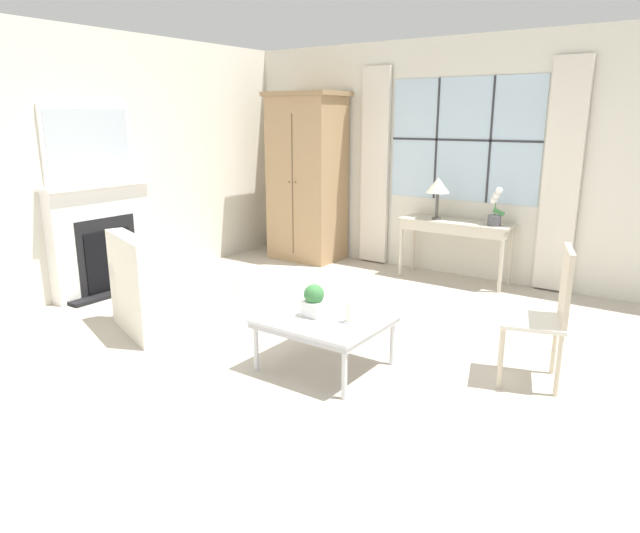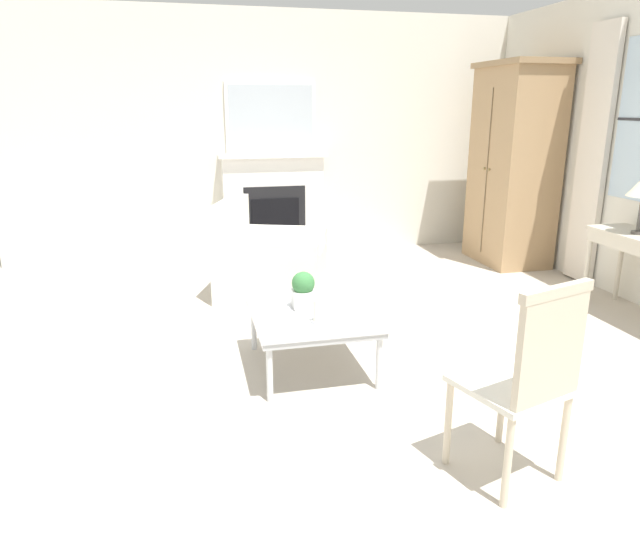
# 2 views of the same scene
# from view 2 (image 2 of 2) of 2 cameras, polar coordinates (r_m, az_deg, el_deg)

# --- Properties ---
(ground_plane) EXTENTS (14.00, 14.00, 0.00)m
(ground_plane) POSITION_cam_2_polar(r_m,az_deg,el_deg) (4.25, 0.90, -8.55)
(ground_plane) COLOR #BCB2A3
(wall_left) EXTENTS (0.06, 7.20, 2.80)m
(wall_left) POSITION_cam_2_polar(r_m,az_deg,el_deg) (6.96, -0.41, 12.90)
(wall_left) COLOR silver
(wall_left) RESTS_ON ground_plane
(fireplace) EXTENTS (0.34, 1.26, 2.02)m
(fireplace) POSITION_cam_2_polar(r_m,az_deg,el_deg) (6.82, -4.66, 6.79)
(fireplace) COLOR black
(fireplace) RESTS_ON ground_plane
(armoire) EXTENTS (1.00, 0.70, 2.21)m
(armoire) POSITION_cam_2_polar(r_m,az_deg,el_deg) (6.81, 18.79, 9.58)
(armoire) COLOR tan
(armoire) RESTS_ON ground_plane
(armchair_upholstered) EXTENTS (1.15, 1.20, 0.90)m
(armchair_upholstered) POSITION_cam_2_polar(r_m,az_deg,el_deg) (5.46, -5.16, 0.19)
(armchair_upholstered) COLOR silver
(armchair_upholstered) RESTS_ON ground_plane
(side_chair_wooden) EXTENTS (0.55, 0.55, 1.02)m
(side_chair_wooden) POSITION_cam_2_polar(r_m,az_deg,el_deg) (2.80, 20.09, -9.94)
(side_chair_wooden) COLOR white
(side_chair_wooden) RESTS_ON ground_plane
(coffee_table) EXTENTS (0.90, 0.80, 0.42)m
(coffee_table) POSITION_cam_2_polar(r_m,az_deg,el_deg) (3.87, -0.86, -5.02)
(coffee_table) COLOR silver
(coffee_table) RESTS_ON ground_plane
(potted_plant_small) EXTENTS (0.16, 0.16, 0.25)m
(potted_plant_small) POSITION_cam_2_polar(r_m,az_deg,el_deg) (3.87, -1.68, -2.33)
(potted_plant_small) COLOR white
(potted_plant_small) RESTS_ON coffee_table
(pillar_candle) EXTENTS (0.09, 0.09, 0.16)m
(pillar_candle) POSITION_cam_2_polar(r_m,az_deg,el_deg) (3.62, -0.17, -4.58)
(pillar_candle) COLOR silver
(pillar_candle) RESTS_ON coffee_table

